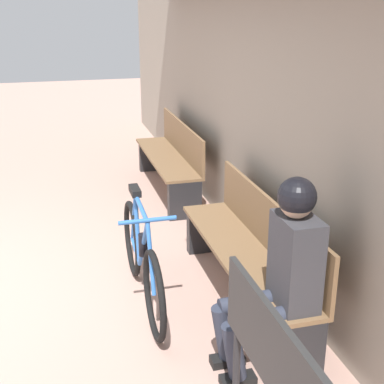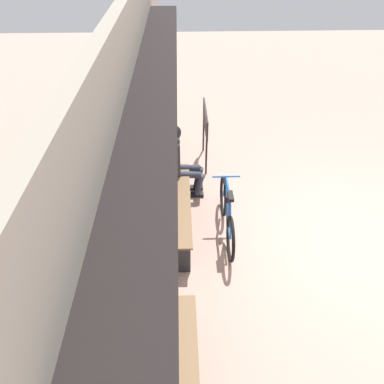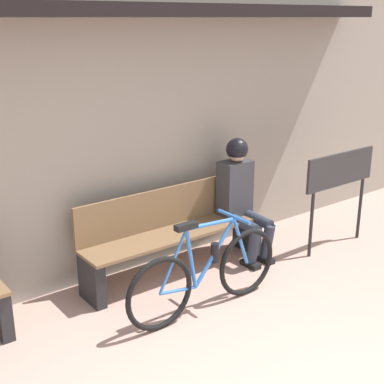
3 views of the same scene
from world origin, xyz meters
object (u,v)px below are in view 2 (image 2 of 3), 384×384
Objects in this scene: bicycle at (227,214)px; park_bench_far at (170,382)px; park_bench_near at (172,202)px; signboard at (205,122)px; person_seated at (179,157)px.

bicycle is 2.54m from park_bench_far.
park_bench_near is 1.06× the size of park_bench_far.
park_bench_near is at bearing 161.53° from signboard.
person_seated reaches higher than bicycle.
bicycle is 1.25× the size of person_seated.
person_seated is at bearing 34.22° from bicycle.
person_seated is 1.18× the size of signboard.
person_seated reaches higher than park_bench_near.
person_seated is at bearing -1.76° from park_bench_far.
park_bench_far is (-3.42, 0.11, -0.32)m from person_seated.
person_seated reaches higher than signboard.
park_bench_near is at bearing 0.03° from park_bench_far.
bicycle reaches higher than park_bench_near.
park_bench_far is (-2.64, -0.00, -0.00)m from park_bench_near.
park_bench_far is 4.47m from signboard.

